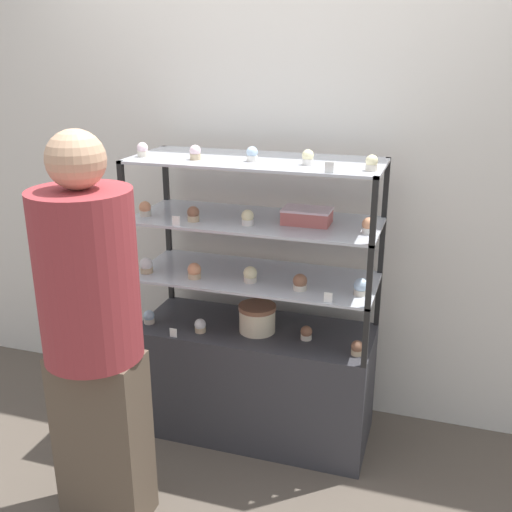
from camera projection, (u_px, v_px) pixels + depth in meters
name	position (u px, v px, depth m)	size (l,w,h in m)	color
ground_plane	(256.00, 428.00, 3.11)	(20.00, 20.00, 0.00)	brown
back_wall	(279.00, 167.00, 3.02)	(8.00, 0.05, 2.60)	silver
display_base	(256.00, 380.00, 3.01)	(1.13, 0.46, 0.58)	#333338
display_riser_lower	(256.00, 279.00, 2.83)	(1.13, 0.46, 0.28)	black
display_riser_middle	(256.00, 223.00, 2.74)	(1.13, 0.46, 0.28)	black
display_riser_upper	(256.00, 163.00, 2.65)	(1.13, 0.46, 0.28)	black
layer_cake_centerpiece	(257.00, 318.00, 2.86)	(0.18, 0.18, 0.14)	beige
sheet_cake_frosted	(307.00, 216.00, 2.66)	(0.22, 0.14, 0.07)	#C66660
cupcake_0	(149.00, 317.00, 2.96)	(0.06, 0.06, 0.07)	beige
cupcake_1	(200.00, 326.00, 2.87)	(0.06, 0.06, 0.07)	#CCB28C
cupcake_2	(306.00, 333.00, 2.80)	(0.06, 0.06, 0.07)	beige
cupcake_3	(357.00, 348.00, 2.65)	(0.06, 0.06, 0.07)	#CCB28C
price_tag_0	(173.00, 333.00, 2.82)	(0.04, 0.00, 0.04)	white
cupcake_4	(146.00, 266.00, 2.85)	(0.06, 0.06, 0.07)	#CCB28C
cupcake_5	(194.00, 271.00, 2.78)	(0.06, 0.06, 0.07)	#CCB28C
cupcake_6	(250.00, 275.00, 2.74)	(0.06, 0.06, 0.07)	beige
cupcake_7	(300.00, 282.00, 2.65)	(0.06, 0.06, 0.07)	beige
cupcake_8	(361.00, 287.00, 2.60)	(0.06, 0.06, 0.07)	beige
price_tag_1	(328.00, 297.00, 2.52)	(0.04, 0.00, 0.04)	white
cupcake_9	(145.00, 209.00, 2.78)	(0.06, 0.06, 0.07)	beige
cupcake_10	(193.00, 214.00, 2.70)	(0.06, 0.06, 0.07)	#CCB28C
cupcake_11	(248.00, 218.00, 2.64)	(0.06, 0.06, 0.07)	white
cupcake_12	(368.00, 226.00, 2.51)	(0.06, 0.06, 0.07)	white
price_tag_2	(176.00, 221.00, 2.63)	(0.04, 0.00, 0.04)	white
cupcake_13	(143.00, 150.00, 2.70)	(0.05, 0.05, 0.06)	beige
cupcake_14	(195.00, 153.00, 2.63)	(0.05, 0.05, 0.06)	#CCB28C
cupcake_15	(253.00, 154.00, 2.59)	(0.05, 0.05, 0.06)	white
cupcake_16	(308.00, 157.00, 2.51)	(0.05, 0.05, 0.06)	white
cupcake_17	(372.00, 163.00, 2.39)	(0.05, 0.05, 0.06)	beige
price_tag_3	(329.00, 168.00, 2.34)	(0.04, 0.00, 0.04)	white
customer_figure	(93.00, 329.00, 2.27)	(0.38, 0.38, 1.61)	brown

